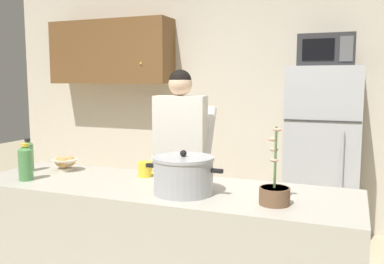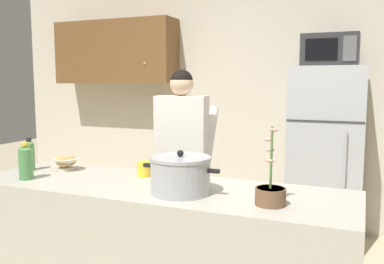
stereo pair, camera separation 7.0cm
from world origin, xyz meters
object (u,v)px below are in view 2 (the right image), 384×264
(bottle_near_edge, at_px, (26,162))
(bottle_mid_counter, at_px, (29,155))
(cooking_pot, at_px, (180,175))
(potted_orchid, at_px, (270,193))
(refrigerator, at_px, (326,158))
(bread_bowl, at_px, (66,163))
(person_near_pot, at_px, (182,146))
(coffee_mug, at_px, (145,169))
(microwave, at_px, (330,50))

(bottle_near_edge, xyz_separation_m, bottle_mid_counter, (-0.17, 0.21, -0.00))
(cooking_pot, bearing_deg, potted_orchid, -2.75)
(refrigerator, height_order, bread_bowl, refrigerator)
(person_near_pot, relative_size, cooking_pot, 3.67)
(bottle_near_edge, distance_m, potted_orchid, 1.50)
(person_near_pot, xyz_separation_m, cooking_pot, (0.46, -1.05, 0.02))
(bread_bowl, bearing_deg, coffee_mug, 4.56)
(microwave, distance_m, potted_orchid, 2.11)
(microwave, relative_size, coffee_mug, 3.66)
(microwave, height_order, potted_orchid, microwave)
(refrigerator, height_order, cooking_pot, refrigerator)
(person_near_pot, relative_size, bread_bowl, 8.91)
(cooking_pot, bearing_deg, bottle_mid_counter, 173.64)
(cooking_pot, xyz_separation_m, coffee_mug, (-0.37, 0.28, -0.05))
(bread_bowl, height_order, bottle_near_edge, bottle_near_edge)
(bread_bowl, bearing_deg, microwave, 47.71)
(cooking_pot, relative_size, potted_orchid, 1.15)
(bottle_near_edge, distance_m, bottle_mid_counter, 0.27)
(cooking_pot, height_order, coffee_mug, cooking_pot)
(bottle_near_edge, xyz_separation_m, potted_orchid, (1.50, 0.05, -0.05))
(person_near_pot, bearing_deg, bottle_mid_counter, -128.10)
(person_near_pot, relative_size, potted_orchid, 4.20)
(cooking_pot, distance_m, potted_orchid, 0.49)
(person_near_pot, relative_size, coffee_mug, 12.31)
(refrigerator, xyz_separation_m, coffee_mug, (-0.96, -1.67, 0.14))
(potted_orchid, bearing_deg, refrigerator, 87.27)
(cooking_pot, height_order, bottle_near_edge, cooking_pot)
(bread_bowl, height_order, potted_orchid, potted_orchid)
(cooking_pot, relative_size, bottle_near_edge, 1.94)
(cooking_pot, xyz_separation_m, bread_bowl, (-0.96, 0.23, -0.05))
(bread_bowl, height_order, bottle_mid_counter, bottle_mid_counter)
(person_near_pot, height_order, cooking_pot, person_near_pot)
(coffee_mug, xyz_separation_m, potted_orchid, (0.86, -0.30, 0.01))
(cooking_pot, bearing_deg, bottle_near_edge, -175.80)
(bread_bowl, bearing_deg, bottle_near_edge, -99.52)
(bread_bowl, relative_size, bottle_mid_counter, 0.81)
(person_near_pot, distance_m, coffee_mug, 0.78)
(person_near_pot, distance_m, bottle_near_edge, 1.25)
(refrigerator, height_order, bottle_mid_counter, refrigerator)
(bottle_mid_counter, bearing_deg, person_near_pot, 51.90)
(bottle_near_edge, height_order, bottle_mid_counter, bottle_near_edge)
(microwave, relative_size, cooking_pot, 1.09)
(bottle_near_edge, bearing_deg, coffee_mug, 28.85)
(refrigerator, distance_m, person_near_pot, 1.39)
(person_near_pot, distance_m, bread_bowl, 0.96)
(coffee_mug, relative_size, bottle_mid_counter, 0.59)
(coffee_mug, distance_m, potted_orchid, 0.92)
(person_near_pot, bearing_deg, cooking_pot, -66.34)
(bottle_near_edge, bearing_deg, person_near_pot, 63.97)
(person_near_pot, bearing_deg, microwave, 39.98)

